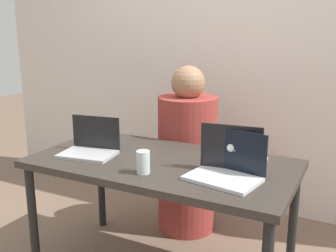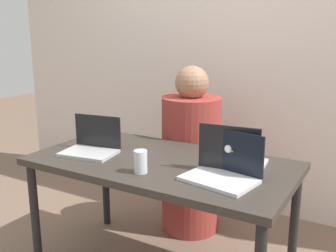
{
  "view_description": "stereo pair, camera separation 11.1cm",
  "coord_description": "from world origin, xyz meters",
  "views": [
    {
      "loc": [
        0.97,
        -1.82,
        1.42
      ],
      "look_at": [
        0.0,
        0.08,
        0.89
      ],
      "focal_mm": 42.0,
      "sensor_mm": 36.0,
      "label": 1
    },
    {
      "loc": [
        1.07,
        -1.77,
        1.42
      ],
      "look_at": [
        0.0,
        0.08,
        0.89
      ],
      "focal_mm": 42.0,
      "sensor_mm": 36.0,
      "label": 2
    }
  ],
  "objects": [
    {
      "name": "laptop_back_right",
      "position": [
        0.39,
        0.09,
        0.76
      ],
      "size": [
        0.34,
        0.3,
        0.25
      ],
      "rotation": [
        0.0,
        0.0,
        3.25
      ],
      "color": "silver",
      "rests_on": "desk"
    },
    {
      "name": "desk",
      "position": [
        0.0,
        0.0,
        0.64
      ],
      "size": [
        1.45,
        0.76,
        0.71
      ],
      "color": "#342E28",
      "rests_on": "ground"
    },
    {
      "name": "back_wall",
      "position": [
        0.0,
        1.16,
        1.24
      ],
      "size": [
        4.5,
        0.1,
        2.47
      ],
      "primitive_type": "cube",
      "color": "silver",
      "rests_on": "ground"
    },
    {
      "name": "person_at_center",
      "position": [
        -0.11,
        0.59,
        0.52
      ],
      "size": [
        0.5,
        0.5,
        1.18
      ],
      "rotation": [
        0.0,
        0.0,
        3.41
      ],
      "color": "#98352E",
      "rests_on": "ground"
    },
    {
      "name": "laptop_front_right",
      "position": [
        0.41,
        -0.09,
        0.76
      ],
      "size": [
        0.37,
        0.29,
        0.23
      ],
      "rotation": [
        0.0,
        0.0,
        -0.18
      ],
      "color": "silver",
      "rests_on": "desk"
    },
    {
      "name": "water_glass_center",
      "position": [
        0.01,
        -0.21,
        0.76
      ],
      "size": [
        0.07,
        0.07,
        0.12
      ],
      "color": "silver",
      "rests_on": "desk"
    },
    {
      "name": "laptop_front_left",
      "position": [
        -0.42,
        -0.08,
        0.75
      ],
      "size": [
        0.33,
        0.27,
        0.21
      ],
      "rotation": [
        0.0,
        0.0,
        0.15
      ],
      "color": "#B6B8B9",
      "rests_on": "desk"
    }
  ]
}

